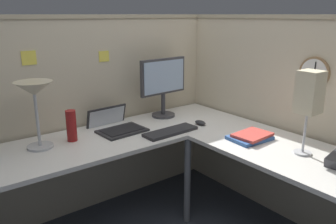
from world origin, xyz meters
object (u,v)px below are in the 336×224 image
desk_lamp_paper (309,95)px  wall_clock (315,73)px  laptop (115,126)px  monitor (163,83)px  desk_lamp_dome (34,94)px  computer_mouse (200,123)px  thermos_flask (71,126)px  book_stack (251,137)px  keyboard (171,132)px

desk_lamp_paper → wall_clock: (0.31, 0.16, 0.08)m
laptop → desk_lamp_paper: desk_lamp_paper is taller
monitor → desk_lamp_paper: 1.21m
desk_lamp_dome → computer_mouse: bearing=-13.8°
thermos_flask → book_stack: (1.01, -0.74, -0.09)m
computer_mouse → desk_lamp_paper: 0.91m
keyboard → computer_mouse: 0.31m
laptop → thermos_flask: size_ratio=1.82×
laptop → thermos_flask: 0.38m
thermos_flask → book_stack: bearing=-36.3°
desk_lamp_dome → thermos_flask: 0.34m
desk_lamp_dome → book_stack: bearing=-31.5°
thermos_flask → laptop: bearing=7.2°
keyboard → thermos_flask: size_ratio=1.95×
wall_clock → laptop: bearing=135.8°
monitor → book_stack: 0.89m
monitor → book_stack: monitor is taller
book_stack → desk_lamp_paper: (0.06, -0.36, 0.36)m
desk_lamp_dome → desk_lamp_paper: size_ratio=0.84×
desk_lamp_dome → desk_lamp_paper: 1.71m
computer_mouse → wall_clock: (0.43, -0.67, 0.45)m
desk_lamp_paper → computer_mouse: bearing=98.2°
keyboard → desk_lamp_paper: size_ratio=0.81×
computer_mouse → book_stack: book_stack is taller
monitor → computer_mouse: 0.47m
keyboard → thermos_flask: thermos_flask is taller
monitor → desk_lamp_dome: (-1.08, -0.08, 0.07)m
computer_mouse → wall_clock: bearing=-57.1°
wall_clock → keyboard: bearing=138.5°
monitor → computer_mouse: bearing=-75.5°
keyboard → desk_lamp_paper: bearing=-64.1°
monitor → laptop: monitor is taller
laptop → desk_lamp_dome: 0.67m
book_stack → desk_lamp_paper: bearing=-80.2°
computer_mouse → thermos_flask: 1.00m
computer_mouse → wall_clock: size_ratio=0.47×
wall_clock → desk_lamp_dome: bearing=149.2°
book_stack → keyboard: bearing=129.0°
desk_lamp_paper → desk_lamp_dome: bearing=139.2°
thermos_flask → book_stack: 1.26m
book_stack → wall_clock: 0.62m
book_stack → desk_lamp_paper: 0.52m
book_stack → desk_lamp_paper: desk_lamp_paper is taller
computer_mouse → thermos_flask: bearing=163.6°
laptop → thermos_flask: (-0.36, -0.05, 0.09)m
computer_mouse → wall_clock: wall_clock is taller
keyboard → desk_lamp_dome: 0.98m
keyboard → desk_lamp_paper: desk_lamp_paper is taller
monitor → keyboard: bearing=-119.6°
keyboard → wall_clock: size_ratio=1.95×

